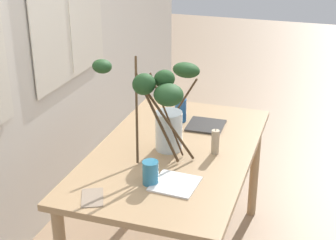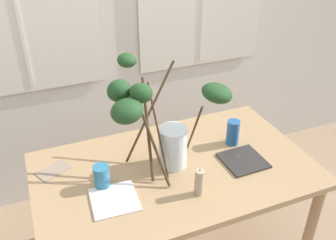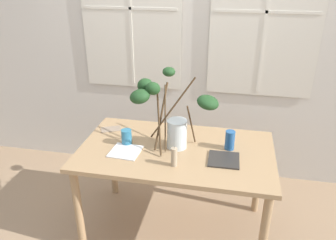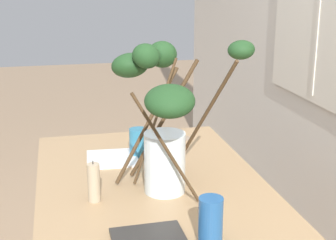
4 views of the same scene
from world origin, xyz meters
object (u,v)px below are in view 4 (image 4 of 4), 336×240
Objects in this scene: drinking_glass_blue_right at (211,221)px; pillar_candle at (94,183)px; dining_table at (156,215)px; vase_with_branches at (163,114)px; drinking_glass_blue_left at (138,142)px; plate_square_left at (112,158)px.

pillar_candle is (-0.36, -0.31, -0.00)m from drinking_glass_blue_right.
dining_table is 0.43m from drinking_glass_blue_right.
dining_table is at bearing -168.06° from drinking_glass_blue_right.
drinking_glass_blue_right is at bearing 40.17° from pillar_candle.
dining_table is 2.17× the size of vase_with_branches.
drinking_glass_blue_left is at bearing 151.76° from pillar_candle.
vase_with_branches reaches higher than drinking_glass_blue_right.
drinking_glass_blue_right is 0.98× the size of pillar_candle.
drinking_glass_blue_left is 0.47m from pillar_candle.
vase_with_branches reaches higher than pillar_candle.
drinking_glass_blue_right is at bearing 6.35° from drinking_glass_blue_left.
dining_table is 12.06× the size of drinking_glass_blue_left.
pillar_candle is at bearing -15.47° from plate_square_left.
vase_with_branches reaches higher than plate_square_left.
pillar_candle is at bearing -83.30° from dining_table.
pillar_candle is at bearing -139.83° from drinking_glass_blue_right.
drinking_glass_blue_left is at bearing 102.83° from plate_square_left.
vase_with_branches is 0.34m from pillar_candle.
plate_square_left is at bearing 164.53° from pillar_candle.
pillar_candle reaches higher than drinking_glass_blue_left.
plate_square_left is (0.03, -0.11, -0.06)m from drinking_glass_blue_left.
dining_table is 0.41m from drinking_glass_blue_left.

